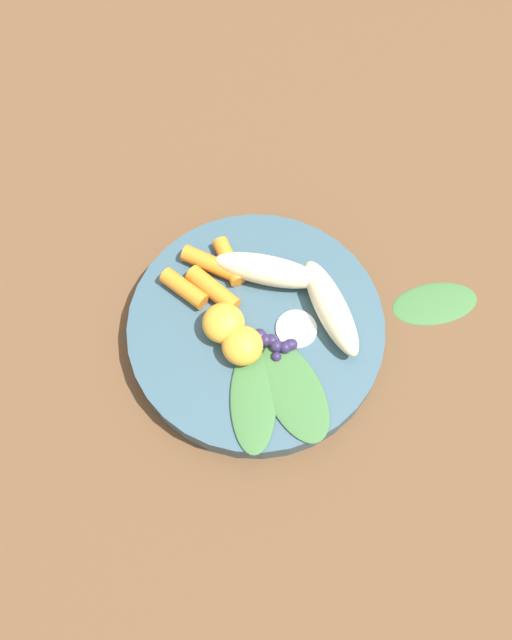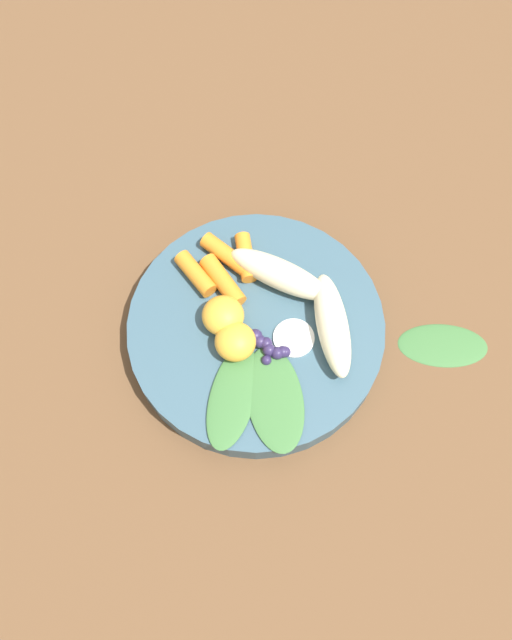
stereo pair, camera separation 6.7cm
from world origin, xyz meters
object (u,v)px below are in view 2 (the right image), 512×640
at_px(banana_peeled_right, 332,325).
at_px(orange_segment_near, 235,342).
at_px(bowl, 256,329).
at_px(kale_leaf_stray, 443,345).
at_px(banana_peeled_left, 280,274).

xyz_separation_m(banana_peeled_right, orange_segment_near, (-0.02, -0.10, -0.00)).
relative_size(bowl, kale_leaf_stray, 2.79).
height_order(bowl, banana_peeled_left, banana_peeled_left).
height_order(bowl, kale_leaf_stray, bowl).
xyz_separation_m(bowl, banana_peeled_left, (-0.04, 0.04, 0.03)).
distance_m(banana_peeled_left, banana_peeled_right, 0.08).
height_order(banana_peeled_right, kale_leaf_stray, banana_peeled_right).
bearing_deg(bowl, banana_peeled_right, 61.84).
height_order(bowl, orange_segment_near, orange_segment_near).
height_order(banana_peeled_left, orange_segment_near, same).
distance_m(orange_segment_near, kale_leaf_stray, 0.23).
relative_size(banana_peeled_left, banana_peeled_right, 1.00).
height_order(banana_peeled_right, orange_segment_near, same).
relative_size(bowl, banana_peeled_right, 2.35).
height_order(orange_segment_near, kale_leaf_stray, orange_segment_near).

